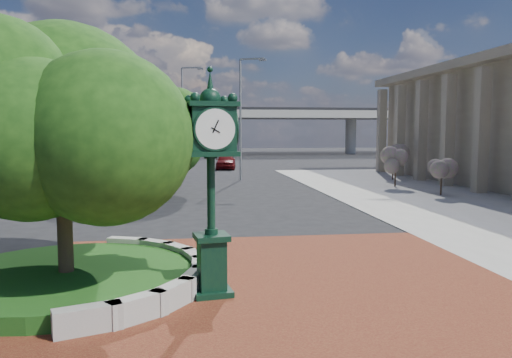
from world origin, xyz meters
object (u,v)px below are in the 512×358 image
object	(u,v)px
post_clock	(211,174)
parked_car	(226,161)
street_lamp_far	(185,109)
street_lamp_near	(243,109)

from	to	relation	value
post_clock	parked_car	xyz separation A→B (m)	(3.00, 38.76, -2.02)
post_clock	street_lamp_far	distance (m)	40.40
post_clock	parked_car	world-z (taller)	post_clock
post_clock	street_lamp_far	xyz separation A→B (m)	(-1.03, 40.27, 3.18)
post_clock	street_lamp_far	size ratio (longest dim) A/B	0.50
street_lamp_far	parked_car	bearing A→B (deg)	-20.43
parked_car	street_lamp_far	world-z (taller)	street_lamp_far
street_lamp_near	parked_car	bearing A→B (deg)	92.82
street_lamp_near	street_lamp_far	size ratio (longest dim) A/B	0.91
street_lamp_near	street_lamp_far	xyz separation A→B (m)	(-4.60, 13.06, 0.53)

